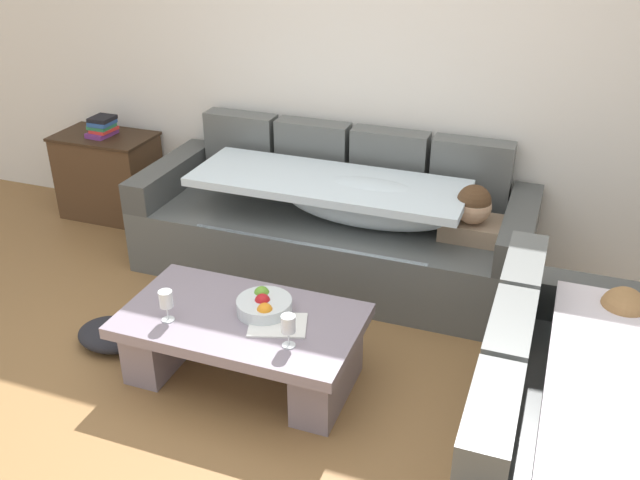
{
  "coord_description": "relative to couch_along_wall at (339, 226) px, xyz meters",
  "views": [
    {
      "loc": [
        1.28,
        -2.2,
        2.33
      ],
      "look_at": [
        0.09,
        1.0,
        0.55
      ],
      "focal_mm": 39.28,
      "sensor_mm": 36.0,
      "label": 1
    }
  ],
  "objects": [
    {
      "name": "book_stack_on_cabinet",
      "position": [
        -1.9,
        0.22,
        0.38
      ],
      "size": [
        0.17,
        0.22,
        0.14
      ],
      "color": "#72337F",
      "rests_on": "side_cabinet"
    },
    {
      "name": "side_cabinet",
      "position": [
        -1.91,
        0.22,
        -0.01
      ],
      "size": [
        0.72,
        0.44,
        0.64
      ],
      "color": "#4D3420",
      "rests_on": "ground_plane"
    },
    {
      "name": "fruit_bowl",
      "position": [
        -0.0,
        -1.15,
        0.09
      ],
      "size": [
        0.28,
        0.28,
        0.1
      ],
      "color": "silver",
      "rests_on": "coffee_table"
    },
    {
      "name": "couch_along_wall",
      "position": [
        0.0,
        0.0,
        0.0
      ],
      "size": [
        2.5,
        0.92,
        0.88
      ],
      "color": "#575A59",
      "rests_on": "ground_plane"
    },
    {
      "name": "wine_glass_near_right",
      "position": [
        0.22,
        -1.37,
        0.17
      ],
      "size": [
        0.07,
        0.07,
        0.17
      ],
      "color": "silver",
      "rests_on": "coffee_table"
    },
    {
      "name": "open_magazine",
      "position": [
        0.11,
        -1.24,
        0.06
      ],
      "size": [
        0.33,
        0.28,
        0.01
      ],
      "primitive_type": "cube",
      "rotation": [
        0.0,
        0.0,
        0.31
      ],
      "color": "white",
      "rests_on": "coffee_table"
    },
    {
      "name": "back_wall",
      "position": [
        0.01,
        0.52,
        1.02
      ],
      "size": [
        9.0,
        0.1,
        2.7
      ],
      "primitive_type": "cube",
      "color": "white",
      "rests_on": "ground_plane"
    },
    {
      "name": "crumpled_garment",
      "position": [
        -0.92,
        -1.21,
        -0.27
      ],
      "size": [
        0.41,
        0.33,
        0.12
      ],
      "primitive_type": "ellipsoid",
      "rotation": [
        0.0,
        0.0,
        3.12
      ],
      "color": "#232328",
      "rests_on": "ground_plane"
    },
    {
      "name": "ground_plane",
      "position": [
        0.01,
        -1.63,
        -0.33
      ],
      "size": [
        14.0,
        14.0,
        0.0
      ],
      "primitive_type": "plane",
      "color": "olive"
    },
    {
      "name": "coffee_table",
      "position": [
        -0.1,
        -1.22,
        -0.09
      ],
      "size": [
        1.2,
        0.68,
        0.38
      ],
      "color": "gray",
      "rests_on": "ground_plane"
    },
    {
      "name": "wine_glass_near_left",
      "position": [
        -0.42,
        -1.38,
        0.17
      ],
      "size": [
        0.07,
        0.07,
        0.17
      ],
      "color": "silver",
      "rests_on": "coffee_table"
    },
    {
      "name": "couch_near_window",
      "position": [
        1.56,
        -1.54,
        0.01
      ],
      "size": [
        0.92,
        1.86,
        0.88
      ],
      "rotation": [
        0.0,
        0.0,
        1.57
      ],
      "color": "#575A59",
      "rests_on": "ground_plane"
    }
  ]
}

